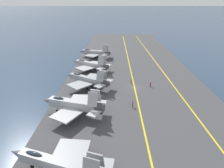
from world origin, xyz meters
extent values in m
plane|color=navy|center=(0.00, 0.00, 0.00)|extent=(2000.00, 2000.00, 0.00)
cube|color=#424244|center=(0.00, 0.00, 0.20)|extent=(210.79, 44.60, 0.40)
cube|color=yellow|center=(0.00, -12.26, 0.40)|extent=(189.66, 5.22, 0.01)
cube|color=yellow|center=(0.00, 0.00, 0.40)|extent=(189.71, 0.36, 0.01)
cube|color=#93999E|center=(-33.70, 14.65, 2.69)|extent=(5.38, 12.35, 1.53)
cone|color=#5B5E60|center=(-31.42, 21.55, 2.69)|extent=(2.13, 2.70, 1.46)
ellipsoid|color=#232D38|center=(-32.51, 18.26, 3.42)|extent=(1.75, 3.15, 0.84)
cube|color=#93999E|center=(-30.39, 13.12, 2.19)|extent=(6.09, 5.82, 0.28)
cube|color=#93999E|center=(-36.37, 9.13, 4.77)|extent=(1.53, 2.50, 2.59)
cube|color=#93999E|center=(-34.84, 8.62, 4.77)|extent=(1.53, 2.50, 2.59)
cube|color=#93999E|center=(-33.81, 7.40, 2.69)|extent=(3.11, 2.74, 0.20)
cylinder|color=#B2B2B7|center=(-32.24, 19.06, 1.16)|extent=(0.16, 0.16, 1.53)
cylinder|color=black|center=(-32.24, 19.06, 0.70)|extent=(0.40, 0.64, 0.60)
cube|color=#A8AAAF|center=(-16.18, 15.70, 3.15)|extent=(4.85, 11.26, 1.88)
cone|color=#5B5E60|center=(-14.42, 21.95, 3.15)|extent=(2.29, 2.52, 1.78)
cube|color=#38383A|center=(-17.99, 9.31, 3.15)|extent=(2.57, 2.33, 1.60)
ellipsoid|color=#232D38|center=(-15.26, 18.97, 4.05)|extent=(1.73, 2.90, 1.03)
cube|color=#A8AAAF|center=(-19.76, 16.32, 2.54)|extent=(7.03, 6.84, 0.28)
cube|color=#A8AAAF|center=(-12.82, 14.36, 2.54)|extent=(5.48, 4.99, 0.28)
cube|color=#A8AAAF|center=(-18.61, 10.74, 5.66)|extent=(1.49, 2.29, 3.08)
cube|color=#A8AAAF|center=(-16.72, 10.21, 5.66)|extent=(1.49, 2.29, 3.08)
cube|color=#A8AAAF|center=(-20.12, 10.39, 3.15)|extent=(3.44, 3.12, 0.20)
cube|color=#A8AAAF|center=(-15.62, 9.11, 3.15)|extent=(3.00, 2.39, 0.20)
cylinder|color=#B2B2B7|center=(-15.05, 19.70, 1.31)|extent=(0.16, 0.16, 1.82)
cylinder|color=black|center=(-15.05, 19.70, 0.70)|extent=(0.38, 0.64, 0.60)
cylinder|color=#B2B2B7|center=(-17.76, 14.97, 1.31)|extent=(0.16, 0.16, 1.82)
cylinder|color=black|center=(-17.76, 14.97, 0.70)|extent=(0.38, 0.64, 0.60)
cylinder|color=#B2B2B7|center=(-15.23, 14.26, 1.31)|extent=(0.16, 0.16, 1.82)
cylinder|color=black|center=(-15.23, 14.26, 0.70)|extent=(0.38, 0.64, 0.60)
cube|color=#93999E|center=(-0.18, 14.69, 3.05)|extent=(7.35, 10.91, 1.51)
cone|color=#5B5E60|center=(3.34, 20.58, 3.05)|extent=(2.38, 2.65, 1.44)
cube|color=#38383A|center=(-3.77, 8.67, 3.05)|extent=(2.47, 2.53, 1.29)
ellipsoid|color=#232D38|center=(1.66, 17.78, 3.77)|extent=(2.19, 2.89, 0.83)
cube|color=#93999E|center=(-3.44, 16.18, 2.56)|extent=(7.57, 7.57, 0.28)
cube|color=#93999E|center=(2.67, 12.53, 2.56)|extent=(6.84, 6.51, 0.28)
cube|color=#93999E|center=(-3.80, 10.17, 5.21)|extent=(1.89, 2.36, 2.77)
cube|color=#93999E|center=(-2.44, 9.36, 5.21)|extent=(1.89, 2.36, 2.77)
cube|color=#93999E|center=(-5.38, 10.18, 3.05)|extent=(3.58, 3.52, 0.20)
cube|color=#93999E|center=(-1.68, 7.97, 3.05)|extent=(3.41, 3.08, 0.20)
cylinder|color=#B2B2B7|center=(2.07, 18.46, 1.35)|extent=(0.16, 0.16, 1.89)
cylinder|color=black|center=(2.07, 18.46, 0.70)|extent=(0.50, 0.63, 0.60)
cylinder|color=#B2B2B7|center=(-1.70, 14.21, 1.35)|extent=(0.16, 0.16, 1.89)
cylinder|color=black|center=(-1.70, 14.21, 0.70)|extent=(0.50, 0.63, 0.60)
cylinder|color=#B2B2B7|center=(0.12, 13.12, 1.35)|extent=(0.16, 0.16, 1.89)
cylinder|color=black|center=(0.12, 13.12, 0.70)|extent=(0.50, 0.63, 0.60)
cube|color=#A8AAAF|center=(16.20, 15.66, 2.68)|extent=(7.42, 11.23, 1.64)
cone|color=#5B5E60|center=(19.68, 21.71, 2.68)|extent=(2.48, 2.75, 1.56)
cube|color=#38383A|center=(12.63, 9.47, 2.68)|extent=(2.61, 2.63, 1.39)
ellipsoid|color=#232D38|center=(18.02, 18.83, 3.46)|extent=(2.24, 2.98, 0.90)
cube|color=#A8AAAF|center=(13.06, 17.00, 2.15)|extent=(7.30, 7.30, 0.28)
cube|color=#A8AAAF|center=(18.92, 13.62, 2.15)|extent=(6.36, 6.40, 0.28)
cube|color=#A8AAAF|center=(12.53, 11.03, 5.16)|extent=(2.00, 2.47, 3.28)
cube|color=#A8AAAF|center=(14.02, 10.17, 5.16)|extent=(2.00, 2.47, 3.28)
cube|color=#A8AAAF|center=(10.95, 11.00, 2.68)|extent=(3.61, 3.54, 0.20)
cube|color=#A8AAAF|center=(14.80, 8.79, 2.68)|extent=(3.41, 3.09, 0.20)
cylinder|color=#B2B2B7|center=(18.42, 19.53, 1.13)|extent=(0.16, 0.16, 1.46)
cylinder|color=black|center=(18.42, 19.53, 0.70)|extent=(0.49, 0.63, 0.60)
cylinder|color=#B2B2B7|center=(14.59, 15.18, 1.13)|extent=(0.16, 0.16, 1.46)
cylinder|color=black|center=(14.59, 15.18, 0.70)|extent=(0.49, 0.63, 0.60)
cylinder|color=#B2B2B7|center=(16.58, 14.04, 1.13)|extent=(0.16, 0.16, 1.46)
cylinder|color=black|center=(16.58, 14.04, 0.70)|extent=(0.49, 0.63, 0.60)
cube|color=#93999E|center=(34.21, 15.52, 2.84)|extent=(4.66, 11.26, 1.69)
cone|color=#5B5E60|center=(35.98, 21.80, 2.84)|extent=(2.12, 2.48, 1.60)
cube|color=#38383A|center=(32.41, 9.10, 2.84)|extent=(2.36, 2.28, 1.43)
ellipsoid|color=#232D38|center=(35.14, 18.81, 3.64)|extent=(1.63, 2.88, 0.93)
cube|color=#93999E|center=(30.77, 16.10, 2.29)|extent=(6.97, 6.82, 0.28)
cube|color=#93999E|center=(37.46, 14.22, 2.29)|extent=(5.40, 5.01, 0.28)
cube|color=#93999E|center=(31.88, 10.51, 5.08)|extent=(1.41, 2.28, 2.76)
cube|color=#93999E|center=(33.59, 10.03, 5.08)|extent=(1.41, 2.28, 2.76)
cube|color=#93999E|center=(30.37, 10.15, 2.84)|extent=(3.44, 3.13, 0.20)
cube|color=#93999E|center=(34.69, 8.93, 2.84)|extent=(3.00, 2.39, 0.20)
cylinder|color=#B2B2B7|center=(35.34, 19.54, 1.20)|extent=(0.16, 0.16, 1.60)
cylinder|color=black|center=(35.34, 19.54, 0.70)|extent=(0.37, 0.64, 0.60)
cylinder|color=#B2B2B7|center=(32.77, 14.75, 1.20)|extent=(0.16, 0.16, 1.60)
cylinder|color=black|center=(32.77, 14.75, 0.70)|extent=(0.37, 0.64, 0.60)
cylinder|color=#B2B2B7|center=(35.04, 14.11, 1.20)|extent=(0.16, 0.16, 1.60)
cylinder|color=black|center=(35.04, 14.11, 0.70)|extent=(0.37, 0.64, 0.60)
cylinder|color=#4C473D|center=(2.49, 0.85, 0.84)|extent=(0.24, 0.24, 0.89)
cube|color=brown|center=(2.49, 0.85, 1.58)|extent=(0.45, 0.39, 0.59)
sphere|color=tan|center=(2.49, 0.85, 2.01)|extent=(0.22, 0.22, 0.22)
sphere|color=brown|center=(2.49, 0.85, 2.07)|extent=(0.24, 0.24, 0.24)
cylinder|color=#232328|center=(0.27, -4.89, 0.80)|extent=(0.24, 0.24, 0.80)
cube|color=red|center=(0.27, -4.89, 1.49)|extent=(0.39, 0.45, 0.58)
sphere|color=tan|center=(0.27, -4.89, 1.91)|extent=(0.22, 0.22, 0.22)
sphere|color=red|center=(0.27, -4.89, 1.97)|extent=(0.24, 0.24, 0.24)
cylinder|color=#383328|center=(-12.50, 1.60, 0.83)|extent=(0.24, 0.24, 0.86)
cube|color=purple|center=(-12.50, 1.60, 1.57)|extent=(0.41, 0.30, 0.62)
sphere|color=#9E7051|center=(-12.50, 1.60, 2.01)|extent=(0.22, 0.22, 0.22)
sphere|color=purple|center=(-12.50, 1.60, 2.07)|extent=(0.24, 0.24, 0.24)
camera|label=1|loc=(-56.03, 6.10, 24.89)|focal=32.00mm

